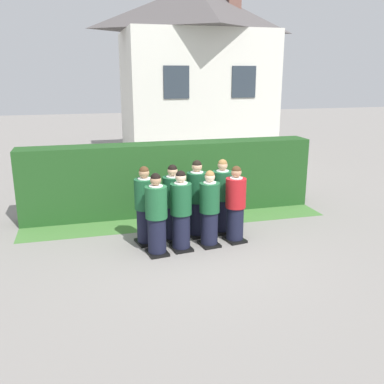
{
  "coord_description": "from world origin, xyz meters",
  "views": [
    {
      "loc": [
        -2.09,
        -7.56,
        3.31
      ],
      "look_at": [
        0.0,
        0.29,
        1.05
      ],
      "focal_mm": 40.07,
      "sensor_mm": 36.0,
      "label": 1
    }
  ],
  "objects": [
    {
      "name": "student_front_row_0",
      "position": [
        -0.79,
        -0.13,
        0.75
      ],
      "size": [
        0.42,
        0.49,
        1.57
      ],
      "color": "black",
      "rests_on": "ground"
    },
    {
      "name": "hedge",
      "position": [
        0.0,
        2.33,
        0.85
      ],
      "size": [
        7.0,
        0.7,
        1.71
      ],
      "color": "#214C1E",
      "rests_on": "ground"
    },
    {
      "name": "student_rear_row_3",
      "position": [
        0.76,
        0.67,
        0.76
      ],
      "size": [
        0.45,
        0.52,
        1.6
      ],
      "color": "black",
      "rests_on": "ground"
    },
    {
      "name": "lawn_strip",
      "position": [
        0.0,
        1.53,
        0.0
      ],
      "size": [
        7.0,
        0.9,
        0.01
      ],
      "primitive_type": "cube",
      "color": "#477A38",
      "rests_on": "ground"
    },
    {
      "name": "student_front_row_1",
      "position": [
        -0.3,
        -0.03,
        0.75
      ],
      "size": [
        0.42,
        0.52,
        1.57
      ],
      "color": "black",
      "rests_on": "ground"
    },
    {
      "name": "student_rear_row_0",
      "position": [
        -0.91,
        0.45,
        0.75
      ],
      "size": [
        0.45,
        0.52,
        1.58
      ],
      "color": "black",
      "rests_on": "ground"
    },
    {
      "name": "student_front_row_2",
      "position": [
        0.28,
        0.02,
        0.72
      ],
      "size": [
        0.41,
        0.48,
        1.53
      ],
      "color": "black",
      "rests_on": "ground"
    },
    {
      "name": "student_rear_row_2",
      "position": [
        0.19,
        0.61,
        0.77
      ],
      "size": [
        0.46,
        0.55,
        1.62
      ],
      "color": "black",
      "rests_on": "ground"
    },
    {
      "name": "student_in_red_blazer",
      "position": [
        0.85,
        0.11,
        0.74
      ],
      "size": [
        0.43,
        0.5,
        1.56
      ],
      "color": "black",
      "rests_on": "ground"
    },
    {
      "name": "school_building_main",
      "position": [
        2.52,
        9.21,
        3.32
      ],
      "size": [
        5.8,
        4.31,
        6.49
      ],
      "color": "silver",
      "rests_on": "ground"
    },
    {
      "name": "student_rear_row_1",
      "position": [
        -0.34,
        0.52,
        0.75
      ],
      "size": [
        0.45,
        0.51,
        1.57
      ],
      "color": "black",
      "rests_on": "ground"
    },
    {
      "name": "ground_plane",
      "position": [
        0.0,
        0.0,
        0.0
      ],
      "size": [
        60.0,
        60.0,
        0.0
      ],
      "primitive_type": "plane",
      "color": "gray"
    }
  ]
}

